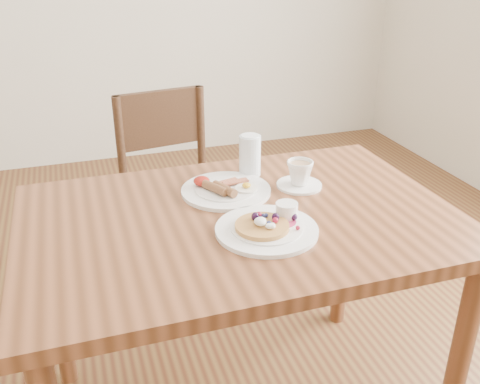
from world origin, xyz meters
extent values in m
cube|color=brown|center=(0.00, 0.00, 0.73)|extent=(1.20, 0.80, 0.04)
cylinder|color=brown|center=(0.54, -0.34, 0.35)|extent=(0.06, 0.06, 0.71)
cylinder|color=brown|center=(0.54, 0.34, 0.35)|extent=(0.06, 0.06, 0.71)
cylinder|color=brown|center=(-0.54, 0.34, 0.35)|extent=(0.06, 0.06, 0.71)
cube|color=#3F2716|center=(-0.03, 0.73, 0.45)|extent=(0.48, 0.48, 0.04)
cylinder|color=#3F2716|center=(-0.18, 0.52, 0.21)|extent=(0.04, 0.04, 0.43)
cylinder|color=#3F2716|center=(0.18, 0.57, 0.21)|extent=(0.04, 0.04, 0.43)
cylinder|color=#3F2716|center=(-0.23, 0.88, 0.21)|extent=(0.04, 0.04, 0.43)
cylinder|color=#3F2716|center=(0.12, 0.93, 0.21)|extent=(0.04, 0.04, 0.43)
cylinder|color=#3F2716|center=(0.12, 0.93, 0.67)|extent=(0.04, 0.04, 0.43)
cylinder|color=#3F2716|center=(-0.23, 0.88, 0.67)|extent=(0.04, 0.04, 0.43)
cube|color=#3F2716|center=(-0.05, 0.91, 0.76)|extent=(0.38, 0.09, 0.24)
cylinder|color=white|center=(0.04, -0.11, 0.76)|extent=(0.27, 0.27, 0.01)
cylinder|color=white|center=(0.04, -0.11, 0.76)|extent=(0.19, 0.19, 0.01)
cylinder|color=#B22D59|center=(0.09, -0.10, 0.77)|extent=(0.07, 0.07, 0.00)
cylinder|color=#C68C47|center=(0.02, -0.12, 0.77)|extent=(0.14, 0.14, 0.01)
ellipsoid|color=white|center=(0.02, -0.12, 0.79)|extent=(0.03, 0.03, 0.02)
ellipsoid|color=white|center=(0.03, -0.15, 0.79)|extent=(0.02, 0.02, 0.01)
cylinder|color=white|center=(0.11, -0.08, 0.79)|extent=(0.06, 0.06, 0.04)
cylinder|color=#591E07|center=(0.11, -0.08, 0.80)|extent=(0.05, 0.05, 0.00)
sphere|color=black|center=(0.05, -0.10, 0.79)|extent=(0.02, 0.02, 0.02)
sphere|color=#1E234C|center=(0.05, -0.09, 0.78)|extent=(0.01, 0.01, 0.01)
sphere|color=#1E234C|center=(0.04, -0.07, 0.78)|extent=(0.01, 0.01, 0.01)
sphere|color=#B21938|center=(0.02, -0.08, 0.79)|extent=(0.02, 0.02, 0.02)
sphere|color=black|center=(0.01, -0.09, 0.79)|extent=(0.02, 0.02, 0.02)
sphere|color=#1E234C|center=(0.00, -0.10, 0.78)|extent=(0.01, 0.01, 0.01)
sphere|color=black|center=(0.01, -0.11, 0.79)|extent=(0.02, 0.02, 0.02)
sphere|color=#1E234C|center=(0.02, -0.13, 0.78)|extent=(0.01, 0.01, 0.01)
sphere|color=#1E234C|center=(0.04, -0.14, 0.78)|extent=(0.01, 0.01, 0.01)
sphere|color=#B21938|center=(0.05, -0.11, 0.79)|extent=(0.02, 0.02, 0.02)
sphere|color=#1E234C|center=(0.10, -0.16, 0.77)|extent=(0.01, 0.01, 0.01)
sphere|color=#B21938|center=(0.12, -0.12, 0.77)|extent=(0.01, 0.01, 0.01)
sphere|color=black|center=(0.11, -0.08, 0.78)|extent=(0.02, 0.02, 0.02)
cylinder|color=white|center=(0.01, 0.15, 0.76)|extent=(0.27, 0.27, 0.01)
cylinder|color=white|center=(0.01, 0.15, 0.76)|extent=(0.19, 0.19, 0.01)
cylinder|color=brown|center=(-0.03, 0.13, 0.78)|extent=(0.06, 0.10, 0.03)
cylinder|color=brown|center=(-0.01, 0.12, 0.78)|extent=(0.06, 0.10, 0.03)
cube|color=maroon|center=(0.02, 0.18, 0.77)|extent=(0.08, 0.04, 0.01)
cube|color=maroon|center=(0.04, 0.17, 0.77)|extent=(0.08, 0.03, 0.01)
cylinder|color=white|center=(0.06, 0.12, 0.77)|extent=(0.07, 0.07, 0.00)
ellipsoid|color=yellow|center=(0.06, 0.12, 0.78)|extent=(0.03, 0.03, 0.01)
ellipsoid|color=#A5190F|center=(-0.06, 0.19, 0.78)|extent=(0.05, 0.05, 0.03)
cylinder|color=white|center=(0.23, 0.12, 0.75)|extent=(0.14, 0.14, 0.01)
imported|color=white|center=(0.23, 0.12, 0.80)|extent=(0.12, 0.12, 0.08)
cylinder|color=tan|center=(0.23, 0.12, 0.82)|extent=(0.07, 0.07, 0.00)
cylinder|color=silver|center=(0.12, 0.26, 0.82)|extent=(0.07, 0.07, 0.13)
camera|label=1|loc=(-0.41, -1.25, 1.44)|focal=40.00mm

